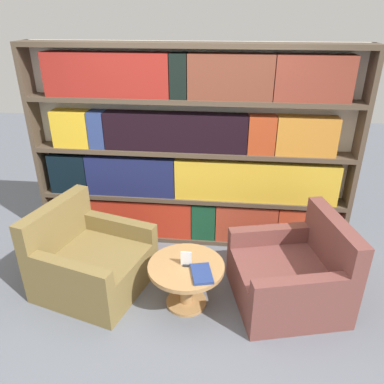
{
  "coord_description": "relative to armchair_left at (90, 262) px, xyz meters",
  "views": [
    {
      "loc": [
        0.43,
        -2.39,
        2.52
      ],
      "look_at": [
        0.08,
        0.82,
        0.94
      ],
      "focal_mm": 35.0,
      "sensor_mm": 36.0,
      "label": 1
    }
  ],
  "objects": [
    {
      "name": "ground_plane",
      "position": [
        0.9,
        -0.5,
        -0.28
      ],
      "size": [
        14.0,
        14.0,
        0.0
      ],
      "primitive_type": "plane",
      "color": "slate"
    },
    {
      "name": "bookshelf",
      "position": [
        0.91,
        0.98,
        0.81
      ],
      "size": [
        3.52,
        0.3,
        2.23
      ],
      "color": "silver",
      "rests_on": "ground_plane"
    },
    {
      "name": "armchair_left",
      "position": [
        0.0,
        0.0,
        0.0
      ],
      "size": [
        1.16,
        1.15,
        0.85
      ],
      "rotation": [
        0.0,
        0.0,
        1.29
      ],
      "color": "olive",
      "rests_on": "ground_plane"
    },
    {
      "name": "armchair_right",
      "position": [
        1.96,
        -0.0,
        0.0
      ],
      "size": [
        1.13,
        1.12,
        0.85
      ],
      "rotation": [
        0.0,
        0.0,
        -1.33
      ],
      "color": "brown",
      "rests_on": "ground_plane"
    },
    {
      "name": "coffee_table",
      "position": [
        0.98,
        -0.17,
        0.04
      ],
      "size": [
        0.7,
        0.7,
        0.44
      ],
      "color": "#AD7F4C",
      "rests_on": "ground_plane"
    },
    {
      "name": "table_sign",
      "position": [
        0.98,
        -0.17,
        0.23
      ],
      "size": [
        0.1,
        0.06,
        0.14
      ],
      "color": "black",
      "rests_on": "coffee_table"
    },
    {
      "name": "stray_book",
      "position": [
        1.13,
        -0.29,
        0.18
      ],
      "size": [
        0.23,
        0.31,
        0.03
      ],
      "color": "navy",
      "rests_on": "coffee_table"
    }
  ]
}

